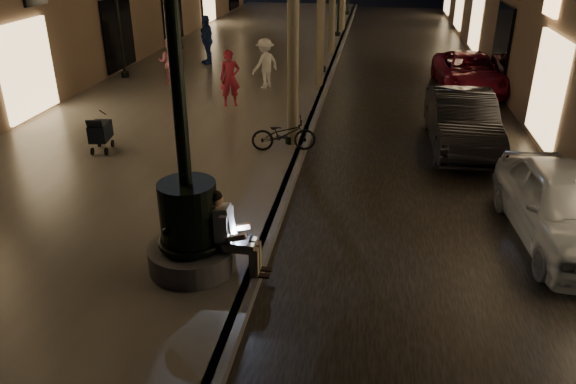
% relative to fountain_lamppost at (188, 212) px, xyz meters
% --- Properties ---
extents(ground, '(120.00, 120.00, 0.00)m').
position_rel_fountain_lamppost_xyz_m(ground, '(1.00, 13.00, -1.21)').
color(ground, black).
rests_on(ground, ground).
extents(cobble_lane, '(6.00, 45.00, 0.02)m').
position_rel_fountain_lamppost_xyz_m(cobble_lane, '(4.00, 13.00, -1.20)').
color(cobble_lane, black).
rests_on(cobble_lane, ground).
extents(promenade, '(8.00, 45.00, 0.20)m').
position_rel_fountain_lamppost_xyz_m(promenade, '(-3.00, 13.00, -1.11)').
color(promenade, '#655F59').
rests_on(promenade, ground).
extents(curb_strip, '(0.25, 45.00, 0.20)m').
position_rel_fountain_lamppost_xyz_m(curb_strip, '(1.00, 13.00, -1.11)').
color(curb_strip, '#59595B').
rests_on(curb_strip, ground).
extents(fountain_lamppost, '(1.40, 1.40, 5.21)m').
position_rel_fountain_lamppost_xyz_m(fountain_lamppost, '(0.00, 0.00, 0.00)').
color(fountain_lamppost, '#59595B').
rests_on(fountain_lamppost, promenade).
extents(seated_man_laptop, '(1.04, 0.35, 1.41)m').
position_rel_fountain_lamppost_xyz_m(seated_man_laptop, '(0.61, 0.00, -0.28)').
color(seated_man_laptop, gray).
rests_on(seated_man_laptop, promenade).
extents(lamp_curb_a, '(0.36, 0.36, 4.81)m').
position_rel_fountain_lamppost_xyz_m(lamp_curb_a, '(0.70, 6.00, 2.02)').
color(lamp_curb_a, black).
rests_on(lamp_curb_a, promenade).
extents(stroller, '(0.51, 0.99, 1.00)m').
position_rel_fountain_lamppost_xyz_m(stroller, '(-3.81, 4.72, -0.51)').
color(stroller, black).
rests_on(stroller, promenade).
extents(car_front, '(1.97, 4.22, 1.40)m').
position_rel_fountain_lamppost_xyz_m(car_front, '(6.20, 2.18, -0.51)').
color(car_front, '#A7ABAE').
rests_on(car_front, ground).
extents(car_second, '(1.62, 4.37, 1.43)m').
position_rel_fountain_lamppost_xyz_m(car_second, '(5.00, 6.89, -0.50)').
color(car_second, black).
rests_on(car_second, ground).
extents(car_third, '(2.30, 4.62, 1.26)m').
position_rel_fountain_lamppost_xyz_m(car_third, '(5.96, 12.84, -0.58)').
color(car_third, maroon).
rests_on(car_third, ground).
extents(pedestrian_red, '(0.72, 0.60, 1.70)m').
position_rel_fountain_lamppost_xyz_m(pedestrian_red, '(-1.64, 9.05, -0.16)').
color(pedestrian_red, '#AF2338').
rests_on(pedestrian_red, promenade).
extents(pedestrian_pink, '(0.87, 0.74, 1.57)m').
position_rel_fountain_lamppost_xyz_m(pedestrian_pink, '(-4.40, 11.33, -0.23)').
color(pedestrian_pink, '#DA738A').
rests_on(pedestrian_pink, promenade).
extents(pedestrian_white, '(1.15, 1.23, 1.67)m').
position_rel_fountain_lamppost_xyz_m(pedestrian_white, '(-0.99, 11.33, -0.18)').
color(pedestrian_white, white).
rests_on(pedestrian_white, promenade).
extents(pedestrian_blue, '(1.03, 1.17, 1.90)m').
position_rel_fountain_lamppost_xyz_m(pedestrian_blue, '(-4.04, 14.74, -0.06)').
color(pedestrian_blue, '#284093').
rests_on(pedestrian_blue, promenade).
extents(pedestrian_dark, '(0.75, 0.91, 1.60)m').
position_rel_fountain_lamppost_xyz_m(pedestrian_dark, '(-5.40, 14.75, -0.21)').
color(pedestrian_dark, '#37353B').
rests_on(pedestrian_dark, promenade).
extents(bicycle, '(1.66, 0.86, 0.83)m').
position_rel_fountain_lamppost_xyz_m(bicycle, '(0.60, 5.48, -0.60)').
color(bicycle, black).
rests_on(bicycle, promenade).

